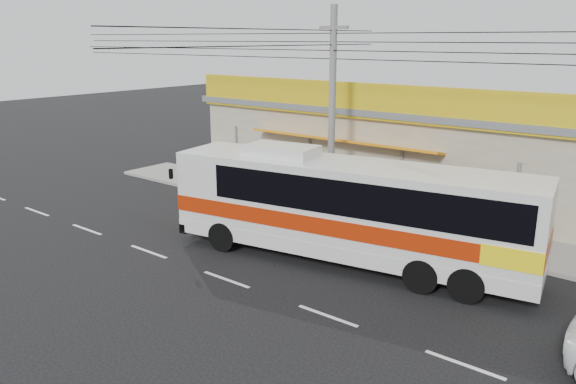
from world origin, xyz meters
name	(u,v)px	position (x,y,z in m)	size (l,w,h in m)	color
ground	(275,257)	(0.00, 0.00, 0.00)	(120.00, 120.00, 0.00)	black
sidewalk	(362,215)	(0.00, 6.00, 0.07)	(30.00, 3.20, 0.15)	gray
lane_markings	(226,280)	(0.00, -2.50, 0.00)	(50.00, 0.12, 0.01)	silver
storefront_building	(420,147)	(-0.01, 11.54, 2.30)	(22.60, 9.20, 5.70)	gray
coach_bus	(354,205)	(2.45, 1.27, 2.10)	(13.02, 4.79, 3.93)	silver
motorbike_red	(238,183)	(-6.67, 5.16, 0.67)	(0.69, 1.97, 1.04)	maroon
motorbike_dark	(253,181)	(-6.42, 5.99, 0.63)	(0.45, 1.60, 0.96)	black
utility_pole	(333,45)	(-1.01, 4.99, 7.36)	(34.00, 14.00, 8.92)	#5C5C5A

